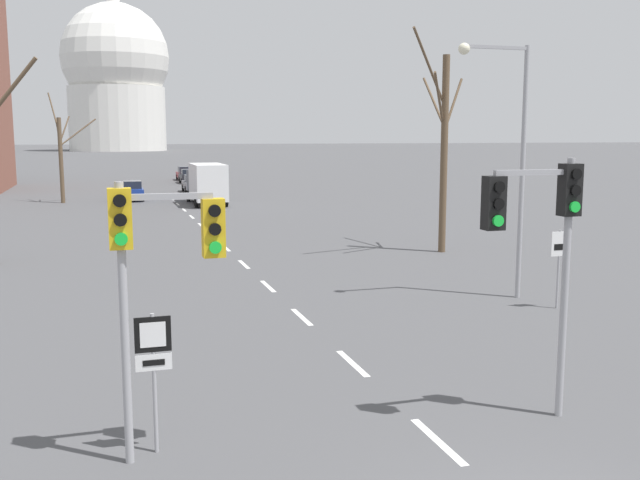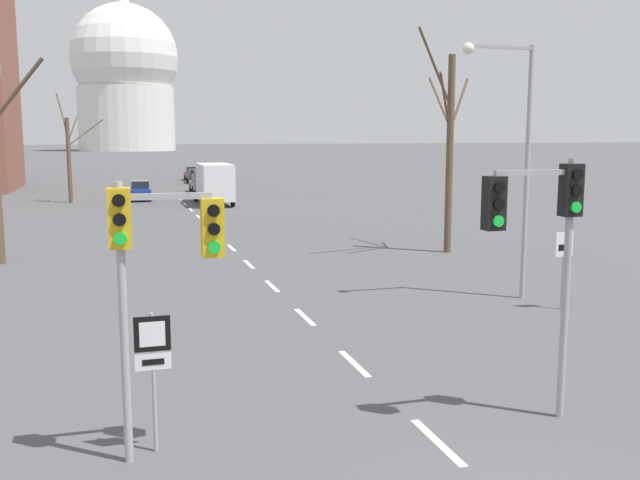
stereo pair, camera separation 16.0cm
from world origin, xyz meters
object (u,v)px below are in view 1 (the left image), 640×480
traffic_signal_near_left (155,252)px  sedan_near_right (185,173)px  street_lamp_right (511,144)px  delivery_truck (207,182)px  traffic_signal_near_right (543,224)px  route_sign_post (154,359)px  sedan_mid_centre (193,183)px  sedan_far_left (132,190)px  speed_limit_sign (559,256)px  sedan_near_left (188,176)px

traffic_signal_near_left → sedan_near_right: size_ratio=1.07×
street_lamp_right → sedan_near_right: street_lamp_right is taller
street_lamp_right → delivery_truck: bearing=98.1°
traffic_signal_near_right → route_sign_post: bearing=175.0°
sedan_mid_centre → delivery_truck: size_ratio=0.56×
sedan_near_right → route_sign_post: bearing=-96.6°
street_lamp_right → sedan_far_left: size_ratio=1.88×
route_sign_post → delivery_truck: bearing=80.9°
traffic_signal_near_left → street_lamp_right: street_lamp_right is taller
traffic_signal_near_left → speed_limit_sign: (12.57, 7.00, -1.83)m
traffic_signal_near_left → sedan_near_left: traffic_signal_near_left is taller
speed_limit_sign → sedan_far_left: speed_limit_sign is taller
traffic_signal_near_left → sedan_far_left: traffic_signal_near_left is taller
sedan_far_left → delivery_truck: delivery_truck is taller
traffic_signal_near_left → route_sign_post: traffic_signal_near_left is taller
street_lamp_right → delivery_truck: (-4.93, 34.76, -3.34)m
street_lamp_right → delivery_truck: size_ratio=1.13×
street_lamp_right → speed_limit_sign: bearing=-64.7°
route_sign_post → street_lamp_right: bearing=35.4°
delivery_truck → route_sign_post: bearing=-99.1°
traffic_signal_near_left → street_lamp_right: 14.71m
speed_limit_sign → street_lamp_right: size_ratio=0.30×
speed_limit_sign → street_lamp_right: 3.85m
delivery_truck → sedan_near_left: bearing=86.6°
street_lamp_right → sedan_near_left: (-3.47, 59.62, -4.25)m
sedan_far_left → street_lamp_right: bearing=-75.6°
route_sign_post → sedan_far_left: bearing=88.1°
traffic_signal_near_right → sedan_mid_centre: size_ratio=1.22×
traffic_signal_near_left → sedan_far_left: (1.50, 48.67, -2.68)m
sedan_far_left → traffic_signal_near_left: bearing=-91.8°
street_lamp_right → delivery_truck: street_lamp_right is taller
sedan_near_left → street_lamp_right: bearing=-86.7°
street_lamp_right → sedan_mid_centre: (-4.53, 46.99, -4.21)m
traffic_signal_near_right → sedan_far_left: bearing=96.3°
sedan_near_left → sedan_mid_centre: 12.67m
sedan_far_left → delivery_truck: (5.35, -5.23, 0.89)m
traffic_signal_near_right → delivery_truck: bearing=90.1°
traffic_signal_near_left → route_sign_post: size_ratio=1.91×
traffic_signal_near_right → street_lamp_right: 10.36m
traffic_signal_near_right → sedan_near_left: bearing=88.8°
sedan_near_left → sedan_mid_centre: size_ratio=0.95×
traffic_signal_near_left → speed_limit_sign: traffic_signal_near_left is taller
street_lamp_right → sedan_far_left: (-10.27, 39.99, -4.22)m
traffic_signal_near_right → sedan_far_left: traffic_signal_near_right is taller
traffic_signal_near_left → street_lamp_right: size_ratio=0.57×
route_sign_post → sedan_near_right: 73.86m
sedan_mid_centre → delivery_truck: bearing=-91.9°
sedan_near_right → street_lamp_right: bearing=-87.1°
traffic_signal_near_right → delivery_truck: traffic_signal_near_right is taller
sedan_near_left → sedan_mid_centre: bearing=-94.8°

